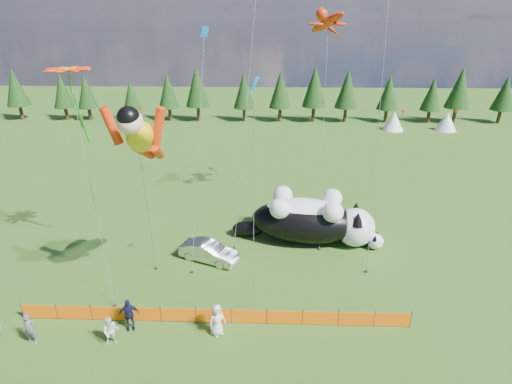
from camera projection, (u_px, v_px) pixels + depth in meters
ground at (220, 290)px, 25.46m from camera, size 160.00×160.00×0.00m
safety_fence at (214, 316)px, 22.51m from camera, size 22.06×0.06×1.10m
tree_line at (251, 97)px, 65.01m from camera, size 90.00×4.00×8.00m
festival_tents at (321, 120)px, 61.15m from camera, size 50.00×3.20×2.80m
cat_large at (311, 219)px, 30.31m from camera, size 10.90×4.78×3.94m
cat_small at (357, 235)px, 30.30m from camera, size 4.20×2.86×1.62m
car at (209, 252)px, 28.30m from camera, size 4.47×2.92×1.39m
spectator_a at (29, 329)px, 20.98m from camera, size 0.69×0.46×1.83m
spectator_b at (111, 331)px, 20.88m from camera, size 0.95×0.70×1.75m
spectator_c at (129, 314)px, 21.91m from camera, size 1.26×0.89×1.95m
spectator_e at (217, 320)px, 21.53m from camera, size 1.12×1.06×1.93m
superhero_kite at (141, 137)px, 20.70m from camera, size 5.91×6.17×12.69m
gecko_kite at (327, 23)px, 29.47m from camera, size 5.03×9.63×17.18m
flower_kite at (68, 72)px, 23.11m from camera, size 4.26×6.40×14.08m
diamond_kite_a at (204, 48)px, 25.27m from camera, size 1.44×4.96×15.98m
diamond_kite_c at (254, 102)px, 19.07m from camera, size 0.47×1.08×13.73m
diamond_kite_d at (255, 7)px, 29.53m from camera, size 1.97×7.71×19.12m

